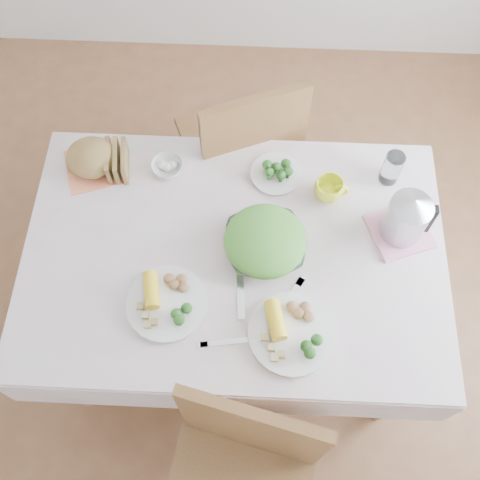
{
  "coord_description": "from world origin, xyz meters",
  "views": [
    {
      "loc": [
        0.06,
        -0.87,
        2.55
      ],
      "look_at": [
        0.02,
        0.02,
        0.82
      ],
      "focal_mm": 42.0,
      "sensor_mm": 36.0,
      "label": 1
    }
  ],
  "objects_px": {
    "dinner_plate_right": "(291,334)",
    "chair_far": "(237,147)",
    "dinner_plate_left": "(167,304)",
    "salad_bowl": "(265,245)",
    "yellow_mug": "(329,189)",
    "electric_kettle": "(407,216)",
    "dining_table": "(235,293)"
  },
  "relations": [
    {
      "from": "dining_table",
      "to": "chair_far",
      "type": "height_order",
      "value": "chair_far"
    },
    {
      "from": "chair_far",
      "to": "dinner_plate_right",
      "type": "bearing_deg",
      "value": 80.45
    },
    {
      "from": "dinner_plate_left",
      "to": "salad_bowl",
      "type": "bearing_deg",
      "value": 35.05
    },
    {
      "from": "dinner_plate_right",
      "to": "yellow_mug",
      "type": "relative_size",
      "value": 2.68
    },
    {
      "from": "dinner_plate_left",
      "to": "yellow_mug",
      "type": "bearing_deg",
      "value": 39.84
    },
    {
      "from": "chair_far",
      "to": "salad_bowl",
      "type": "bearing_deg",
      "value": 78.46
    },
    {
      "from": "dinner_plate_left",
      "to": "yellow_mug",
      "type": "xyz_separation_m",
      "value": [
        0.55,
        0.46,
        0.03
      ]
    },
    {
      "from": "dining_table",
      "to": "yellow_mug",
      "type": "distance_m",
      "value": 0.6
    },
    {
      "from": "dining_table",
      "to": "chair_far",
      "type": "distance_m",
      "value": 0.69
    },
    {
      "from": "chair_far",
      "to": "dinner_plate_left",
      "type": "height_order",
      "value": "chair_far"
    },
    {
      "from": "yellow_mug",
      "to": "dinner_plate_right",
      "type": "bearing_deg",
      "value": -103.64
    },
    {
      "from": "salad_bowl",
      "to": "dinner_plate_right",
      "type": "height_order",
      "value": "salad_bowl"
    },
    {
      "from": "dining_table",
      "to": "electric_kettle",
      "type": "relative_size",
      "value": 6.75
    },
    {
      "from": "dining_table",
      "to": "dinner_plate_left",
      "type": "height_order",
      "value": "dinner_plate_left"
    },
    {
      "from": "yellow_mug",
      "to": "dinner_plate_left",
      "type": "bearing_deg",
      "value": -140.16
    },
    {
      "from": "electric_kettle",
      "to": "dining_table",
      "type": "bearing_deg",
      "value": 174.16
    },
    {
      "from": "electric_kettle",
      "to": "chair_far",
      "type": "bearing_deg",
      "value": 120.79
    },
    {
      "from": "chair_far",
      "to": "dinner_plate_right",
      "type": "relative_size",
      "value": 3.51
    },
    {
      "from": "yellow_mug",
      "to": "chair_far",
      "type": "bearing_deg",
      "value": 130.03
    },
    {
      "from": "dining_table",
      "to": "yellow_mug",
      "type": "relative_size",
      "value": 13.01
    },
    {
      "from": "salad_bowl",
      "to": "yellow_mug",
      "type": "height_order",
      "value": "yellow_mug"
    },
    {
      "from": "dining_table",
      "to": "salad_bowl",
      "type": "relative_size",
      "value": 5.17
    },
    {
      "from": "dining_table",
      "to": "salad_bowl",
      "type": "xyz_separation_m",
      "value": [
        0.11,
        0.02,
        0.42
      ]
    },
    {
      "from": "salad_bowl",
      "to": "electric_kettle",
      "type": "distance_m",
      "value": 0.5
    },
    {
      "from": "chair_far",
      "to": "electric_kettle",
      "type": "bearing_deg",
      "value": 114.36
    },
    {
      "from": "chair_far",
      "to": "salad_bowl",
      "type": "height_order",
      "value": "chair_far"
    },
    {
      "from": "salad_bowl",
      "to": "dinner_plate_right",
      "type": "xyz_separation_m",
      "value": [
        0.1,
        -0.31,
        -0.02
      ]
    },
    {
      "from": "chair_far",
      "to": "electric_kettle",
      "type": "relative_size",
      "value": 4.87
    },
    {
      "from": "electric_kettle",
      "to": "yellow_mug",
      "type": "bearing_deg",
      "value": 134.26
    },
    {
      "from": "salad_bowl",
      "to": "electric_kettle",
      "type": "relative_size",
      "value": 1.31
    },
    {
      "from": "dinner_plate_right",
      "to": "chair_far",
      "type": "bearing_deg",
      "value": 103.1
    },
    {
      "from": "electric_kettle",
      "to": "dinner_plate_right",
      "type": "bearing_deg",
      "value": -150.03
    }
  ]
}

